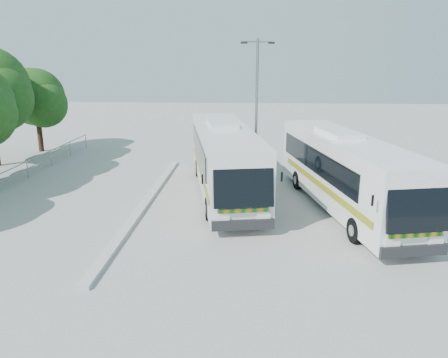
# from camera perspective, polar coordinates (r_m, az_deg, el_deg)

# --- Properties ---
(ground) EXTENTS (100.00, 100.00, 0.00)m
(ground) POSITION_cam_1_polar(r_m,az_deg,el_deg) (18.51, -4.59, -5.28)
(ground) COLOR gray
(ground) RESTS_ON ground
(kerb_divider) EXTENTS (0.40, 16.00, 0.15)m
(kerb_divider) POSITION_cam_1_polar(r_m,az_deg,el_deg) (20.76, -10.14, -2.93)
(kerb_divider) COLOR #B2B2AD
(kerb_divider) RESTS_ON ground
(railing) EXTENTS (0.06, 22.00, 1.00)m
(railing) POSITION_cam_1_polar(r_m,az_deg,el_deg) (25.23, -26.39, 0.53)
(railing) COLOR gray
(railing) RESTS_ON ground
(tree_far_e) EXTENTS (4.54, 4.28, 5.92)m
(tree_far_e) POSITION_cam_1_polar(r_m,az_deg,el_deg) (34.09, -23.28, 9.77)
(tree_far_e) COLOR #382314
(tree_far_e) RESTS_ON ground
(coach_main) EXTENTS (4.48, 12.13, 3.30)m
(coach_main) POSITION_cam_1_polar(r_m,az_deg,el_deg) (21.61, 0.04, 2.82)
(coach_main) COLOR silver
(coach_main) RESTS_ON ground
(coach_adjacent) EXTENTS (4.61, 11.83, 3.22)m
(coach_adjacent) POSITION_cam_1_polar(r_m,az_deg,el_deg) (19.98, 15.52, 1.06)
(coach_adjacent) COLOR white
(coach_adjacent) RESTS_ON ground
(lamppost) EXTENTS (1.82, 0.68, 7.58)m
(lamppost) POSITION_cam_1_polar(r_m,az_deg,el_deg) (24.43, 4.28, 9.89)
(lamppost) COLOR gray
(lamppost) RESTS_ON ground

